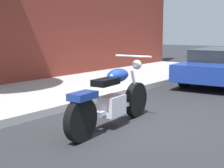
# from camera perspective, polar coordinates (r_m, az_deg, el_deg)

# --- Properties ---
(ground_plane) EXTENTS (60.00, 60.00, 0.00)m
(ground_plane) POSITION_cam_1_polar(r_m,az_deg,el_deg) (5.56, 5.51, -6.92)
(ground_plane) COLOR #28282D
(sidewalk) EXTENTS (18.24, 3.03, 0.14)m
(sidewalk) POSITION_cam_1_polar(r_m,az_deg,el_deg) (7.65, -15.02, -2.19)
(sidewalk) COLOR #AEAEAE
(sidewalk) RESTS_ON ground
(motorcycle) EXTENTS (2.25, 0.70, 1.13)m
(motorcycle) POSITION_cam_1_polar(r_m,az_deg,el_deg) (5.21, -0.06, -2.76)
(motorcycle) COLOR black
(motorcycle) RESTS_ON ground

